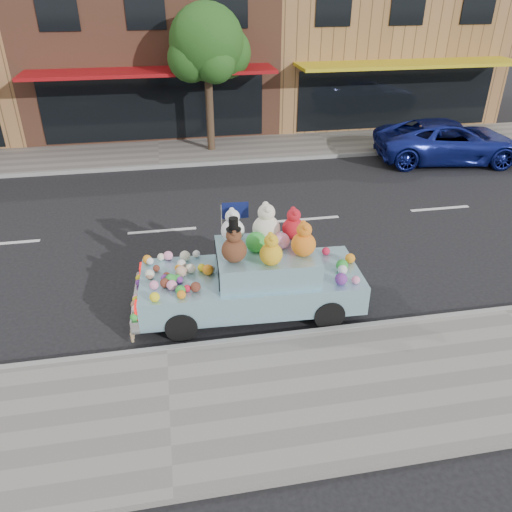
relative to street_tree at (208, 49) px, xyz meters
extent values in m
plane|color=black|center=(-2.03, -6.55, -3.69)|extent=(120.00, 120.00, 0.00)
cube|color=gray|center=(-2.03, -13.05, -3.63)|extent=(60.00, 3.00, 0.12)
cube|color=gray|center=(-2.03, -0.05, -3.63)|extent=(60.00, 3.00, 0.12)
cube|color=gray|center=(-2.03, -11.55, -3.63)|extent=(60.00, 0.12, 0.13)
cube|color=gray|center=(-2.03, -1.55, -3.63)|extent=(60.00, 0.12, 0.13)
cube|color=brown|center=(-2.03, 5.45, -0.19)|extent=(10.00, 8.00, 7.00)
cube|color=black|center=(-2.03, 1.43, -2.29)|extent=(8.50, 0.06, 2.40)
cube|color=maroon|center=(-2.03, 0.55, -0.79)|extent=(9.00, 1.80, 0.12)
cube|color=black|center=(-5.03, 1.43, 1.31)|extent=(1.40, 0.06, 1.60)
cube|color=black|center=(-2.03, 1.43, 1.31)|extent=(1.40, 0.06, 1.60)
cube|color=black|center=(0.97, 1.43, 1.31)|extent=(1.40, 0.06, 1.60)
cube|color=#9A6C40|center=(7.97, 5.45, -0.19)|extent=(10.00, 8.00, 7.00)
cube|color=black|center=(7.97, 1.43, -2.29)|extent=(8.50, 0.06, 2.40)
cube|color=gold|center=(7.97, 0.55, -0.79)|extent=(9.00, 1.80, 0.12)
cube|color=black|center=(4.97, 1.43, 1.31)|extent=(1.40, 0.06, 1.60)
cube|color=black|center=(7.97, 1.43, 1.31)|extent=(1.40, 0.06, 1.60)
cube|color=black|center=(10.97, 1.43, 1.31)|extent=(1.40, 0.06, 1.60)
cylinder|color=#38281C|center=(-0.03, -0.05, -2.09)|extent=(0.28, 0.28, 3.20)
sphere|color=#204B15|center=(-0.03, -0.05, 0.23)|extent=(2.60, 2.60, 2.60)
sphere|color=#204B15|center=(0.67, 0.25, -0.17)|extent=(1.80, 1.80, 1.80)
sphere|color=#204B15|center=(-0.63, -0.25, -0.27)|extent=(1.60, 1.60, 1.60)
sphere|color=#204B15|center=(0.17, -0.65, -0.37)|extent=(1.40, 1.40, 1.40)
sphere|color=#204B15|center=(-0.33, 0.55, -0.07)|extent=(1.60, 1.60, 1.60)
imported|color=navy|center=(8.30, -2.63, -2.97)|extent=(5.54, 3.19, 1.46)
cylinder|color=black|center=(1.06, -11.32, -3.39)|extent=(0.61, 0.23, 0.60)
cylinder|color=black|center=(1.13, -9.76, -3.39)|extent=(0.61, 0.23, 0.60)
cylinder|color=black|center=(-1.74, -11.18, -3.39)|extent=(0.61, 0.23, 0.60)
cylinder|color=black|center=(-1.67, -9.63, -3.39)|extent=(0.61, 0.23, 0.60)
cube|color=#8ABBCE|center=(-0.31, -10.47, -3.14)|extent=(4.37, 1.90, 0.60)
cube|color=#8ABBCE|center=(-0.01, -10.48, -2.59)|extent=(1.97, 1.59, 0.50)
cube|color=silver|center=(-2.52, -10.37, -3.29)|extent=(0.24, 1.79, 0.26)
cube|color=red|center=(-2.50, -11.05, -2.97)|extent=(0.07, 0.28, 0.16)
cube|color=red|center=(-2.44, -9.69, -2.97)|extent=(0.07, 0.28, 0.16)
cube|color=black|center=(-0.95, -10.44, -2.59)|extent=(0.10, 1.30, 0.40)
sphere|color=#522B17|center=(-0.67, -10.80, -2.11)|extent=(0.47, 0.47, 0.47)
sphere|color=#522B17|center=(-0.67, -10.80, -1.81)|extent=(0.29, 0.29, 0.29)
sphere|color=#522B17|center=(-0.67, -10.90, -1.72)|extent=(0.11, 0.11, 0.11)
sphere|color=#522B17|center=(-0.67, -10.70, -1.72)|extent=(0.11, 0.11, 0.11)
cylinder|color=black|center=(-0.67, -10.80, -1.69)|extent=(0.27, 0.27, 0.02)
cylinder|color=black|center=(-0.67, -10.80, -1.58)|extent=(0.17, 0.17, 0.22)
sphere|color=beige|center=(0.06, -10.14, -2.07)|extent=(0.55, 0.55, 0.55)
sphere|color=beige|center=(0.06, -10.14, -1.72)|extent=(0.34, 0.34, 0.34)
sphere|color=beige|center=(0.06, -10.26, -1.61)|extent=(0.13, 0.13, 0.13)
sphere|color=beige|center=(0.06, -10.02, -1.61)|extent=(0.13, 0.13, 0.13)
sphere|color=orange|center=(0.63, -10.81, -2.11)|extent=(0.46, 0.46, 0.46)
sphere|color=orange|center=(0.63, -10.81, -1.81)|extent=(0.29, 0.29, 0.29)
sphere|color=orange|center=(0.63, -10.92, -1.72)|extent=(0.11, 0.11, 0.11)
sphere|color=orange|center=(0.63, -10.71, -1.72)|extent=(0.11, 0.11, 0.11)
sphere|color=#AF121D|center=(0.61, -10.11, -2.12)|extent=(0.44, 0.44, 0.44)
sphere|color=#AF121D|center=(0.61, -10.11, -1.84)|extent=(0.28, 0.28, 0.28)
sphere|color=#AF121D|center=(0.61, -10.21, -1.75)|extent=(0.10, 0.10, 0.10)
sphere|color=#AF121D|center=(0.61, -10.02, -1.75)|extent=(0.10, 0.10, 0.10)
sphere|color=white|center=(-0.58, -10.01, -2.11)|extent=(0.46, 0.46, 0.46)
sphere|color=white|center=(-0.58, -10.01, -1.81)|extent=(0.29, 0.29, 0.29)
sphere|color=white|center=(-0.58, -10.11, -1.72)|extent=(0.11, 0.11, 0.11)
sphere|color=white|center=(-0.58, -9.91, -1.72)|extent=(0.11, 0.11, 0.11)
sphere|color=orange|center=(-0.03, -11.03, -2.13)|extent=(0.42, 0.42, 0.42)
sphere|color=orange|center=(-0.03, -11.03, -1.86)|extent=(0.26, 0.26, 0.26)
sphere|color=orange|center=(-0.03, -11.13, -1.78)|extent=(0.10, 0.10, 0.10)
sphere|color=orange|center=(-0.03, -10.94, -1.78)|extent=(0.10, 0.10, 0.10)
sphere|color=green|center=(-0.21, -10.48, -2.16)|extent=(0.40, 0.40, 0.40)
sphere|color=pink|center=(0.30, -10.45, -2.19)|extent=(0.32, 0.32, 0.32)
sphere|color=pink|center=(-1.88, -9.65, -2.75)|extent=(0.19, 0.19, 0.19)
sphere|color=green|center=(-1.70, -10.98, -2.75)|extent=(0.18, 0.18, 0.18)
sphere|color=red|center=(-1.57, -10.90, -2.78)|extent=(0.14, 0.14, 0.14)
sphere|color=#662A81|center=(-1.97, -10.48, -2.77)|extent=(0.15, 0.15, 0.15)
sphere|color=orange|center=(-1.70, -10.13, -2.78)|extent=(0.14, 0.14, 0.14)
sphere|color=silver|center=(-2.25, -9.77, -2.77)|extent=(0.15, 0.15, 0.15)
sphere|color=#5D271A|center=(-1.42, -10.92, -2.75)|extent=(0.19, 0.19, 0.19)
sphere|color=yellow|center=(-2.16, -11.11, -2.75)|extent=(0.18, 0.18, 0.18)
sphere|color=green|center=(-1.73, -10.54, -2.77)|extent=(0.15, 0.15, 0.15)
sphere|color=beige|center=(-1.54, -9.74, -2.74)|extent=(0.22, 0.22, 0.22)
sphere|color=green|center=(-1.86, -10.59, -2.74)|extent=(0.21, 0.21, 0.21)
sphere|color=beige|center=(-1.46, -10.25, -2.75)|extent=(0.19, 0.19, 0.19)
sphere|color=orange|center=(-1.48, -10.16, -2.77)|extent=(0.14, 0.14, 0.14)
sphere|color=orange|center=(-2.30, -9.71, -2.75)|extent=(0.18, 0.18, 0.18)
sphere|color=#916D4F|center=(-2.25, -10.32, -2.76)|extent=(0.16, 0.16, 0.16)
sphere|color=orange|center=(-1.69, -11.11, -2.76)|extent=(0.16, 0.16, 0.16)
sphere|color=#5D271A|center=(-1.93, -10.40, -2.77)|extent=(0.15, 0.15, 0.15)
sphere|color=orange|center=(-1.14, -10.37, -2.74)|extent=(0.21, 0.21, 0.21)
sphere|color=pink|center=(-1.85, -10.78, -2.75)|extent=(0.20, 0.20, 0.20)
sphere|color=silver|center=(-1.63, -10.02, -2.75)|extent=(0.18, 0.18, 0.18)
sphere|color=beige|center=(-1.07, -10.30, -2.76)|extent=(0.16, 0.16, 0.16)
sphere|color=yellow|center=(-1.25, -10.22, -2.76)|extent=(0.16, 0.16, 0.16)
sphere|color=beige|center=(-2.25, -10.31, -2.75)|extent=(0.18, 0.18, 0.18)
sphere|color=beige|center=(-2.03, -9.64, -2.77)|extent=(0.15, 0.15, 0.15)
sphere|color=pink|center=(-2.17, -10.70, -2.76)|extent=(0.17, 0.17, 0.17)
sphere|color=silver|center=(-1.31, -9.65, -2.77)|extent=(0.16, 0.16, 0.16)
sphere|color=#5D271A|center=(-2.12, -10.06, -2.77)|extent=(0.14, 0.14, 0.14)
sphere|color=#662A81|center=(-1.70, -10.58, -2.77)|extent=(0.14, 0.14, 0.14)
sphere|color=#5D271A|center=(-1.97, -10.68, -2.75)|extent=(0.18, 0.18, 0.18)
sphere|color=#D8A88C|center=(-1.65, -10.36, -2.72)|extent=(0.22, 0.22, 0.22)
sphere|color=silver|center=(-2.55, -10.92, -3.09)|extent=(0.14, 0.14, 0.14)
sphere|color=#5D271A|center=(-2.54, -10.79, -3.10)|extent=(0.13, 0.13, 0.13)
sphere|color=yellow|center=(-2.50, -9.85, -3.09)|extent=(0.14, 0.14, 0.14)
sphere|color=#662A81|center=(-2.51, -10.01, -3.10)|extent=(0.13, 0.13, 0.13)
sphere|color=pink|center=(-2.53, -10.58, -3.09)|extent=(0.15, 0.15, 0.15)
sphere|color=#916D4F|center=(-2.54, -10.80, -3.08)|extent=(0.17, 0.17, 0.17)
sphere|color=silver|center=(-2.50, -9.81, -3.10)|extent=(0.13, 0.13, 0.13)
sphere|color=yellow|center=(-2.53, -10.62, -3.09)|extent=(0.14, 0.14, 0.14)
sphere|color=green|center=(-2.56, -11.18, -3.09)|extent=(0.14, 0.14, 0.14)
sphere|color=silver|center=(1.44, -10.82, -2.75)|extent=(0.19, 0.19, 0.19)
sphere|color=orange|center=(1.74, -10.43, -2.74)|extent=(0.21, 0.21, 0.21)
sphere|color=red|center=(1.36, -10.02, -2.76)|extent=(0.17, 0.17, 0.17)
sphere|color=#662A81|center=(1.30, -11.17, -2.73)|extent=(0.24, 0.24, 0.24)
sphere|color=orange|center=(1.05, -10.01, -2.75)|extent=(0.18, 0.18, 0.18)
sphere|color=pink|center=(1.58, -11.20, -2.76)|extent=(0.16, 0.16, 0.16)
sphere|color=green|center=(1.48, -10.70, -2.72)|extent=(0.24, 0.24, 0.24)
cylinder|color=#997A54|center=(-2.64, -11.21, -3.53)|extent=(0.06, 0.06, 0.17)
sphere|color=#997A54|center=(-2.64, -11.21, -3.43)|extent=(0.07, 0.07, 0.07)
cylinder|color=#997A54|center=(-2.64, -11.12, -3.53)|extent=(0.06, 0.06, 0.17)
sphere|color=#997A54|center=(-2.64, -11.12, -3.43)|extent=(0.07, 0.07, 0.07)
cylinder|color=#997A54|center=(-2.63, -11.02, -3.53)|extent=(0.06, 0.06, 0.17)
sphere|color=#997A54|center=(-2.63, -11.02, -3.43)|extent=(0.07, 0.07, 0.07)
cylinder|color=#997A54|center=(-2.63, -10.93, -3.53)|extent=(0.06, 0.06, 0.17)
sphere|color=#997A54|center=(-2.63, -10.93, -3.43)|extent=(0.07, 0.07, 0.07)
cylinder|color=#997A54|center=(-2.62, -10.83, -3.53)|extent=(0.06, 0.06, 0.17)
sphere|color=#997A54|center=(-2.62, -10.83, -3.43)|extent=(0.07, 0.07, 0.07)
cylinder|color=#997A54|center=(-2.62, -10.74, -3.53)|extent=(0.06, 0.06, 0.17)
sphere|color=#997A54|center=(-2.62, -10.74, -3.43)|extent=(0.07, 0.07, 0.07)
cylinder|color=#997A54|center=(-2.62, -10.65, -3.53)|extent=(0.06, 0.06, 0.17)
sphere|color=#997A54|center=(-2.62, -10.65, -3.43)|extent=(0.07, 0.07, 0.07)
cylinder|color=#997A54|center=(-2.61, -10.55, -3.53)|extent=(0.06, 0.06, 0.17)
sphere|color=#997A54|center=(-2.61, -10.55, -3.43)|extent=(0.07, 0.07, 0.07)
cylinder|color=#997A54|center=(-2.61, -10.46, -3.53)|extent=(0.06, 0.06, 0.17)
sphere|color=#997A54|center=(-2.61, -10.46, -3.43)|extent=(0.07, 0.07, 0.07)
cylinder|color=#997A54|center=(-2.60, -10.36, -3.53)|extent=(0.06, 0.06, 0.17)
sphere|color=#997A54|center=(-2.60, -10.36, -3.43)|extent=(0.07, 0.07, 0.07)
cylinder|color=#997A54|center=(-2.60, -10.27, -3.53)|extent=(0.06, 0.06, 0.17)
sphere|color=#997A54|center=(-2.60, -10.27, -3.43)|extent=(0.07, 0.07, 0.07)
cylinder|color=#997A54|center=(-2.59, -10.17, -3.53)|extent=(0.06, 0.06, 0.17)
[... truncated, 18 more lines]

